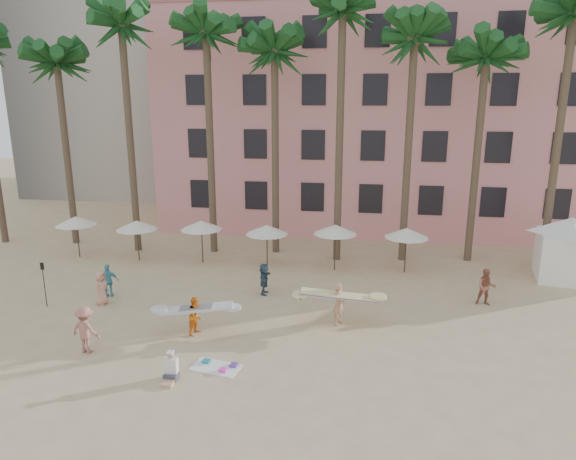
# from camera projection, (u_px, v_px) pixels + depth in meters

# --- Properties ---
(ground) EXTENTS (120.00, 120.00, 0.00)m
(ground) POSITION_uv_depth(u_px,v_px,m) (229.00, 378.00, 18.41)
(ground) COLOR #D1B789
(ground) RESTS_ON ground
(pink_hotel) EXTENTS (35.00, 14.00, 16.00)m
(pink_hotel) POSITION_uv_depth(u_px,v_px,m) (398.00, 120.00, 40.24)
(pink_hotel) COLOR pink
(pink_hotel) RESTS_ON ground
(palm_row) EXTENTS (44.40, 5.40, 16.30)m
(palm_row) POSITION_uv_depth(u_px,v_px,m) (299.00, 39.00, 29.40)
(palm_row) COLOR brown
(palm_row) RESTS_ON ground
(umbrella_row) EXTENTS (22.50, 2.70, 2.73)m
(umbrella_row) POSITION_uv_depth(u_px,v_px,m) (234.00, 227.00, 30.21)
(umbrella_row) COLOR #332B23
(umbrella_row) RESTS_ON ground
(cabana) EXTENTS (5.24, 5.24, 3.50)m
(cabana) POSITION_uv_depth(u_px,v_px,m) (569.00, 243.00, 27.86)
(cabana) COLOR white
(cabana) RESTS_ON ground
(beach_towel) EXTENTS (1.96, 1.32, 0.14)m
(beach_towel) POSITION_uv_depth(u_px,v_px,m) (218.00, 367.00, 19.14)
(beach_towel) COLOR white
(beach_towel) RESTS_ON ground
(carrier_yellow) EXTENTS (3.43, 0.99, 1.94)m
(carrier_yellow) POSITION_uv_depth(u_px,v_px,m) (339.00, 301.00, 22.52)
(carrier_yellow) COLOR tan
(carrier_yellow) RESTS_ON ground
(carrier_white) EXTENTS (3.15, 1.37, 1.65)m
(carrier_white) POSITION_uv_depth(u_px,v_px,m) (196.00, 314.00, 21.66)
(carrier_white) COLOR orange
(carrier_white) RESTS_ON ground
(beachgoers) EXTENTS (19.50, 8.31, 1.91)m
(beachgoers) POSITION_uv_depth(u_px,v_px,m) (221.00, 295.00, 23.69)
(beachgoers) COLOR tan
(beachgoers) RESTS_ON ground
(paddle) EXTENTS (0.18, 0.04, 2.23)m
(paddle) POSITION_uv_depth(u_px,v_px,m) (44.00, 279.00, 24.32)
(paddle) COLOR black
(paddle) RESTS_ON ground
(seated_man) EXTENTS (0.47, 0.82, 1.06)m
(seated_man) POSITION_uv_depth(u_px,v_px,m) (171.00, 371.00, 18.22)
(seated_man) COLOR #3F3F4C
(seated_man) RESTS_ON ground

